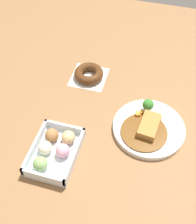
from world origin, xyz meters
name	(u,v)px	position (x,y,z in m)	size (l,w,h in m)	color
ground_plane	(103,117)	(0.00, 0.00, 0.00)	(1.60, 1.60, 0.00)	brown
curry_plate	(148,127)	(0.01, 0.16, 0.02)	(0.24, 0.24, 0.07)	white
donut_box	(55,150)	(0.18, -0.10, 0.02)	(0.19, 0.14, 0.06)	silver
chocolate_ring_donut	(89,74)	(-0.18, -0.10, 0.02)	(0.14, 0.14, 0.04)	white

